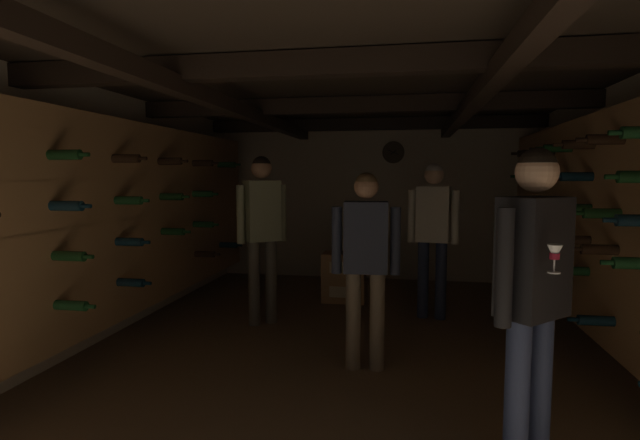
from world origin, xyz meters
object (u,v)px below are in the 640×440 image
(person_host_center, at_px, (366,253))
(person_guest_near_right, at_px, (533,281))
(person_guest_far_right, at_px, (433,225))
(wine_crate_stack, at_px, (344,277))
(person_guest_far_left, at_px, (262,222))
(display_bottle, at_px, (351,242))

(person_host_center, relative_size, person_guest_near_right, 0.93)
(person_host_center, height_order, person_guest_far_right, person_guest_far_right)
(wine_crate_stack, distance_m, person_guest_far_left, 1.50)
(person_host_center, bearing_deg, wine_crate_stack, 101.83)
(person_guest_far_right, bearing_deg, display_bottle, 149.28)
(person_guest_far_left, bearing_deg, person_guest_near_right, -47.52)
(person_host_center, relative_size, person_guest_far_right, 0.94)
(display_bottle, bearing_deg, person_guest_far_right, -30.72)
(wine_crate_stack, relative_size, person_guest_near_right, 0.36)
(display_bottle, height_order, person_host_center, person_host_center)
(wine_crate_stack, relative_size, person_guest_far_left, 0.34)
(person_guest_far_left, bearing_deg, person_host_center, -41.51)
(wine_crate_stack, height_order, display_bottle, display_bottle)
(person_host_center, relative_size, person_guest_far_left, 0.90)
(display_bottle, relative_size, person_guest_far_left, 0.20)
(person_guest_far_right, distance_m, person_guest_far_left, 1.82)
(person_host_center, height_order, person_guest_near_right, person_guest_near_right)
(person_guest_far_left, bearing_deg, display_bottle, 53.61)
(person_host_center, height_order, person_guest_far_left, person_guest_far_left)
(person_guest_far_right, height_order, person_guest_far_left, person_guest_far_left)
(person_guest_near_right, relative_size, person_guest_far_left, 0.96)
(person_host_center, bearing_deg, person_guest_near_right, -53.41)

